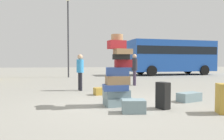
# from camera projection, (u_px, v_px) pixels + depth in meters

# --- Properties ---
(ground_plane) EXTENTS (80.00, 80.00, 0.00)m
(ground_plane) POSITION_uv_depth(u_px,v_px,m) (117.00, 105.00, 5.99)
(ground_plane) COLOR gray
(suitcase_tower) EXTENTS (0.85, 0.77, 2.00)m
(suitcase_tower) POSITION_uv_depth(u_px,v_px,m) (118.00, 78.00, 5.85)
(suitcase_tower) COLOR gray
(suitcase_tower) RESTS_ON ground
(suitcase_slate_behind_tower) EXTENTS (0.60, 0.45, 0.32)m
(suitcase_slate_behind_tower) POSITION_uv_depth(u_px,v_px,m) (134.00, 106.00, 5.09)
(suitcase_slate_behind_tower) COLOR gray
(suitcase_slate_behind_tower) RESTS_ON ground
(suitcase_tan_upright_blue) EXTENTS (0.36, 0.43, 0.71)m
(suitcase_tan_upright_blue) POSITION_uv_depth(u_px,v_px,m) (223.00, 99.00, 5.02)
(suitcase_tan_upright_blue) COLOR #B28C33
(suitcase_tan_upright_blue) RESTS_ON ground
(suitcase_black_foreground_near) EXTENTS (0.34, 0.40, 0.70)m
(suitcase_black_foreground_near) POSITION_uv_depth(u_px,v_px,m) (163.00, 96.00, 5.51)
(suitcase_black_foreground_near) COLOR black
(suitcase_black_foreground_near) RESTS_ON ground
(suitcase_tan_foreground_far) EXTENTS (0.74, 0.50, 0.27)m
(suitcase_tan_foreground_far) POSITION_uv_depth(u_px,v_px,m) (103.00, 91.00, 7.89)
(suitcase_tan_foreground_far) COLOR #B28C33
(suitcase_tan_foreground_far) RESTS_ON ground
(suitcase_slate_white_trunk) EXTENTS (0.83, 0.62, 0.27)m
(suitcase_slate_white_trunk) POSITION_uv_depth(u_px,v_px,m) (189.00, 97.00, 6.56)
(suitcase_slate_white_trunk) COLOR gray
(suitcase_slate_white_trunk) RESTS_ON ground
(person_bearded_onlooker) EXTENTS (0.30, 0.34, 1.62)m
(person_bearded_onlooker) POSITION_uv_depth(u_px,v_px,m) (135.00, 67.00, 10.94)
(person_bearded_onlooker) COLOR #3F334C
(person_bearded_onlooker) RESTS_ON ground
(person_tourist_with_camera) EXTENTS (0.30, 0.33, 1.55)m
(person_tourist_with_camera) POSITION_uv_depth(u_px,v_px,m) (80.00, 69.00, 8.98)
(person_tourist_with_camera) COLOR black
(person_tourist_with_camera) RESTS_ON ground
(parked_bus) EXTENTS (8.28, 3.40, 3.15)m
(parked_bus) POSITION_uv_depth(u_px,v_px,m) (172.00, 55.00, 19.66)
(parked_bus) COLOR #1E4CA5
(parked_bus) RESTS_ON ground
(lamp_post) EXTENTS (0.36, 0.36, 6.29)m
(lamp_post) POSITION_uv_depth(u_px,v_px,m) (68.00, 25.00, 16.42)
(lamp_post) COLOR #333338
(lamp_post) RESTS_ON ground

